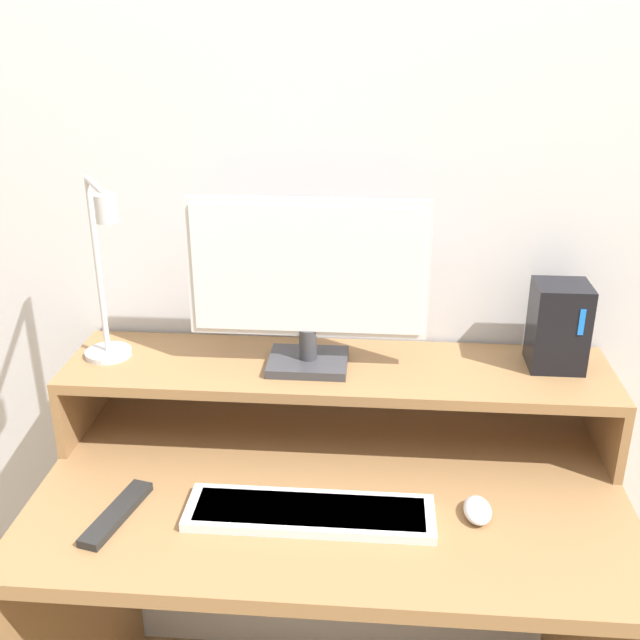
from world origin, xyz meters
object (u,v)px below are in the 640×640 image
object	(u,v)px
router_dock	(558,326)
remote_control	(117,514)
keyboard	(310,512)
mouse	(478,510)
desk_lamp	(105,284)
monitor	(308,279)

from	to	relation	value
router_dock	remote_control	bearing A→B (deg)	-157.51
router_dock	keyboard	xyz separation A→B (m)	(-0.47, -0.31, -0.25)
router_dock	mouse	bearing A→B (deg)	-121.15
desk_lamp	router_dock	bearing A→B (deg)	4.55
remote_control	monitor	bearing A→B (deg)	43.08
monitor	mouse	bearing A→B (deg)	-36.51
remote_control	router_dock	bearing A→B (deg)	22.49
remote_control	desk_lamp	bearing A→B (deg)	106.20
router_dock	remote_control	xyz separation A→B (m)	(-0.82, -0.34, -0.25)
desk_lamp	router_dock	xyz separation A→B (m)	(0.90, 0.07, -0.09)
router_dock	mouse	size ratio (longest dim) A/B	2.19
keyboard	mouse	xyz separation A→B (m)	(0.30, 0.03, 0.00)
remote_control	mouse	bearing A→B (deg)	4.83
desk_lamp	remote_control	distance (m)	0.44
monitor	desk_lamp	world-z (taller)	desk_lamp
router_dock	keyboard	size ratio (longest dim) A/B	0.40
desk_lamp	monitor	bearing A→B (deg)	4.35
router_dock	mouse	xyz separation A→B (m)	(-0.17, -0.29, -0.25)
desk_lamp	remote_control	size ratio (longest dim) A/B	1.99
desk_lamp	router_dock	world-z (taller)	desk_lamp
desk_lamp	mouse	distance (m)	0.83
desk_lamp	remote_control	world-z (taller)	desk_lamp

